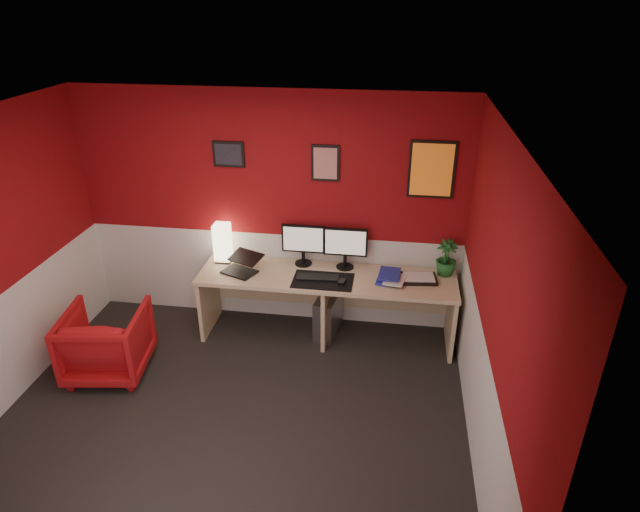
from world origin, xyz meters
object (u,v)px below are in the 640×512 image
Objects in this scene: shoji_lamp at (223,244)px; potted_plant at (446,258)px; monitor_left at (303,239)px; monitor_right at (345,242)px; laptop at (239,263)px; armchair at (107,342)px; pc_tower at (328,315)px; zen_tray at (419,279)px; desk at (327,307)px.

shoji_lamp is 1.07× the size of potted_plant.
monitor_right is (0.44, -0.02, 0.00)m from monitor_left.
laptop reaches higher than armchair.
monitor_right is at bearing -2.26° from monitor_left.
monitor_left is 2.14m from armchair.
pc_tower is at bearing -162.94° from armchair.
laptop is at bearing -165.72° from monitor_right.
monitor_left is 0.79× the size of armchair.
potted_plant is at bearing 16.44° from pc_tower.
laptop is 1.10m from monitor_right.
shoji_lamp is 0.89× the size of pc_tower.
monitor_left is at bearing 171.46° from zen_tray.
laptop is at bearing -45.18° from shoji_lamp.
pc_tower is (-1.17, -0.14, -0.69)m from potted_plant.
desk is 7.43× the size of zen_tray.
shoji_lamp reaches higher than potted_plant.
armchair is at bearing -162.51° from zen_tray.
shoji_lamp is 1.21× the size of laptop.
potted_plant is (2.07, 0.26, 0.08)m from laptop.
desk is 7.88× the size of laptop.
shoji_lamp is 0.85m from monitor_left.
armchair reaches higher than pc_tower.
monitor_left is at bearing 3.17° from shoji_lamp.
monitor_right is (0.16, 0.21, 0.66)m from desk.
desk is 4.48× the size of monitor_right.
monitor_right is at bearing -161.44° from armchair.
monitor_left is (-0.28, 0.23, 0.66)m from desk.
pc_tower is at bearing 82.82° from desk.
laptop is 0.89× the size of potted_plant.
zen_tray is 3.06m from armchair.
laptop is at bearing -162.28° from pc_tower.
monitor_right is 1.66× the size of zen_tray.
desk is 2.16m from armchair.
zen_tray is 0.48× the size of armchair.
monitor_left reaches higher than shoji_lamp.
monitor_left and monitor_right have the same top height.
potted_plant is at bearing -0.22° from monitor_right.
monitor_left reaches higher than desk.
monitor_right is 1.56× the size of potted_plant.
laptop reaches higher than zen_tray.
shoji_lamp is at bearing -175.91° from pc_tower.
desk is 1.27m from shoji_lamp.
potted_plant is (2.30, 0.03, -0.01)m from shoji_lamp.
zen_tray is at bearing -8.54° from monitor_left.
potted_plant is 0.83× the size of pc_tower.
pc_tower is 2.20m from armchair.
zen_tray reaches higher than pc_tower.
shoji_lamp is 0.54× the size of armchair.
potted_plant reaches higher than armchair.
pc_tower is at bearing -137.38° from monitor_right.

